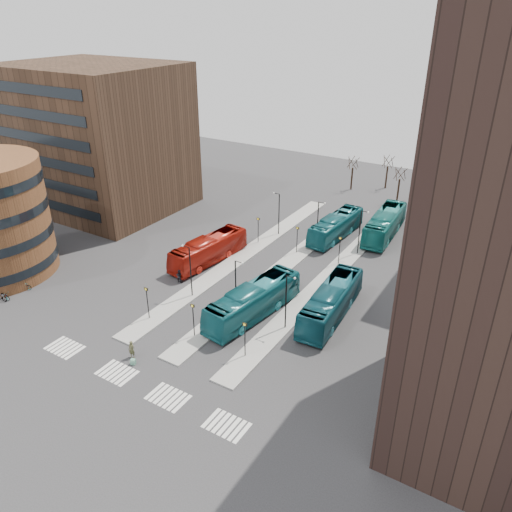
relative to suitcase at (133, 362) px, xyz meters
The scene contains 22 objects.
ground 5.69m from the suitcase, 84.18° to the right, with size 160.00×160.00×0.00m, color #2B2B2E.
island_left 24.58m from the suitcase, 98.01° to the left, with size 2.50×45.00×0.15m, color gray.
island_mid 24.48m from the suitcase, 83.96° to the left, with size 2.50×45.00×0.15m, color gray.
island_right 25.81m from the suitcase, 70.59° to the left, with size 2.50×45.00×0.15m, color gray.
suitcase is the anchor object (origin of this frame).
red_bus 21.31m from the suitcase, 107.30° to the left, with size 2.83×12.11×3.37m, color #9E170C.
teal_bus_a 13.75m from the suitcase, 67.89° to the left, with size 3.02×12.89×3.59m, color #145D66.
teal_bus_b 36.10m from the suitcase, 82.87° to the left, with size 2.82×12.04×3.35m, color #145D66.
teal_bus_c 20.86m from the suitcase, 54.23° to the left, with size 2.97×12.68×3.53m, color #124E5C.
teal_bus_d 41.19m from the suitcase, 75.66° to the left, with size 3.07×13.12×3.65m, color #166F6B.
traveller 1.21m from the suitcase, 137.35° to the left, with size 0.66×0.43×1.80m, color #46462A.
commuter_a 15.44m from the suitcase, 113.49° to the left, with size 0.79×0.62×1.63m, color black.
commuter_b 11.84m from the suitcase, 71.00° to the left, with size 1.05×0.44×1.80m, color black.
commuter_c 10.75m from the suitcase, 79.26° to the left, with size 1.10×0.63×1.70m, color black.
bicycle_near 20.44m from the suitcase, behind, with size 0.61×1.75×0.92m, color gray.
bicycle_mid 20.43m from the suitcase, behind, with size 0.50×1.77×1.06m, color gray.
bicycle_far 20.68m from the suitcase, behind, with size 0.66×1.90×1.00m, color gray.
crosswalk_stripes 2.87m from the suitcase, 35.47° to the right, with size 22.35×2.40×0.01m.
office_block 45.11m from the suitcase, 139.72° to the left, with size 25.00×20.12×22.00m.
sign_poles 17.61m from the suitcase, 82.85° to the left, with size 12.45×22.12×3.65m.
lamp_posts 22.81m from the suitcase, 81.82° to the left, with size 14.04×20.24×6.12m.
bare_trees 57.15m from the suitcase, 86.74° to the left, with size 10.97×8.14×5.90m.
Camera 1 is at (28.20, -19.50, 29.59)m, focal length 35.00 mm.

